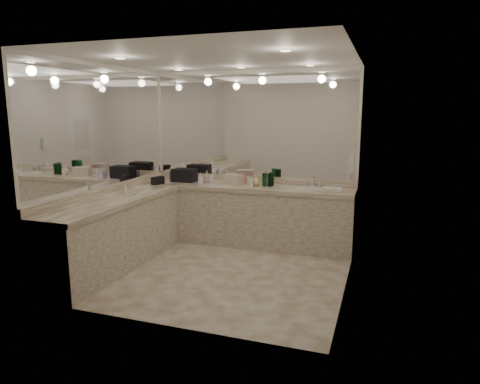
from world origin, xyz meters
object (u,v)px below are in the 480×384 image
(soap_bottle_b, at_px, (201,178))
(soap_bottle_c, at_px, (256,180))
(soap_bottle_a, at_px, (207,177))
(cream_cosmetic_case, at_px, (234,179))
(wall_phone, at_px, (352,163))
(hand_towel, at_px, (332,189))
(sink, at_px, (309,189))
(black_toiletry_bag, at_px, (184,175))

(soap_bottle_b, xyz_separation_m, soap_bottle_c, (0.85, 0.10, -0.00))
(soap_bottle_a, bearing_deg, cream_cosmetic_case, -4.82)
(wall_phone, relative_size, hand_towel, 0.93)
(soap_bottle_a, bearing_deg, sink, -1.53)
(hand_towel, relative_size, soap_bottle_a, 1.37)
(soap_bottle_b, relative_size, soap_bottle_c, 1.04)
(wall_phone, relative_size, soap_bottle_a, 1.28)
(sink, height_order, wall_phone, wall_phone)
(soap_bottle_a, xyz_separation_m, soap_bottle_b, (-0.05, -0.14, -0.01))
(soap_bottle_a, height_order, soap_bottle_b, soap_bottle_a)
(cream_cosmetic_case, bearing_deg, soap_bottle_a, -166.93)
(wall_phone, xyz_separation_m, soap_bottle_a, (-2.21, 0.54, -0.36))
(sink, bearing_deg, cream_cosmetic_case, 179.78)
(wall_phone, distance_m, soap_bottle_c, 1.54)
(wall_phone, bearing_deg, soap_bottle_c, 160.27)
(hand_towel, height_order, soap_bottle_c, soap_bottle_c)
(sink, relative_size, black_toiletry_bag, 1.21)
(hand_towel, bearing_deg, black_toiletry_bag, 178.73)
(sink, distance_m, hand_towel, 0.33)
(wall_phone, height_order, black_toiletry_bag, wall_phone)
(soap_bottle_c, bearing_deg, wall_phone, -19.73)
(soap_bottle_b, bearing_deg, cream_cosmetic_case, 11.07)
(sink, bearing_deg, soap_bottle_c, 179.71)
(soap_bottle_b, bearing_deg, wall_phone, -10.18)
(black_toiletry_bag, distance_m, soap_bottle_a, 0.37)
(cream_cosmetic_case, distance_m, hand_towel, 1.48)
(sink, distance_m, soap_bottle_b, 1.66)
(sink, distance_m, wall_phone, 0.91)
(sink, xyz_separation_m, black_toiletry_bag, (-1.98, 0.00, 0.11))
(hand_towel, relative_size, soap_bottle_b, 1.52)
(black_toiletry_bag, distance_m, cream_cosmetic_case, 0.83)
(cream_cosmetic_case, relative_size, soap_bottle_c, 1.65)
(wall_phone, relative_size, soap_bottle_c, 1.47)
(black_toiletry_bag, height_order, soap_bottle_a, black_toiletry_bag)
(black_toiletry_bag, relative_size, hand_towel, 1.42)
(black_toiletry_bag, xyz_separation_m, cream_cosmetic_case, (0.83, 0.00, -0.03))
(soap_bottle_a, height_order, soap_bottle_c, soap_bottle_a)
(sink, distance_m, cream_cosmetic_case, 1.15)
(soap_bottle_c, bearing_deg, soap_bottle_a, 177.24)
(black_toiletry_bag, bearing_deg, wall_phone, -11.03)
(sink, xyz_separation_m, cream_cosmetic_case, (-1.15, 0.00, 0.08))
(wall_phone, xyz_separation_m, cream_cosmetic_case, (-1.76, 0.50, -0.37))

